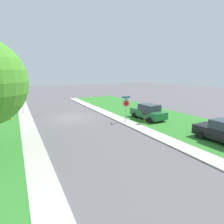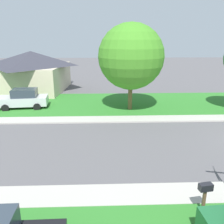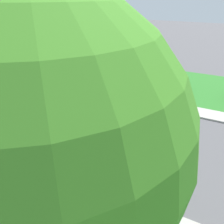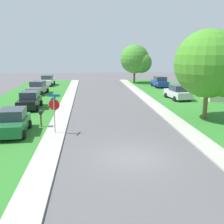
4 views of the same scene
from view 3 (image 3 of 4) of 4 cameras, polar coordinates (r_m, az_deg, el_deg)
name	(u,v)px [view 3 (image 3 of 4)]	position (r m, az deg, el deg)	size (l,w,h in m)	color
ground_plane	(43,113)	(16.25, -16.38, -0.13)	(120.00, 120.00, 0.00)	#565456
stop_sign_far_corner	(138,76)	(16.76, 6.25, 8.68)	(0.90, 0.90, 2.77)	#9E9EA3
car_green_across_road	(152,78)	(19.60, 9.59, 8.05)	(2.23, 4.40, 1.76)	#1E6033
tree_sidewalk_far	(31,149)	(4.77, -18.97, -8.45)	(5.90, 5.49, 7.37)	brown
mailbox	(164,86)	(17.67, 12.53, 6.14)	(0.31, 0.51, 1.31)	brown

